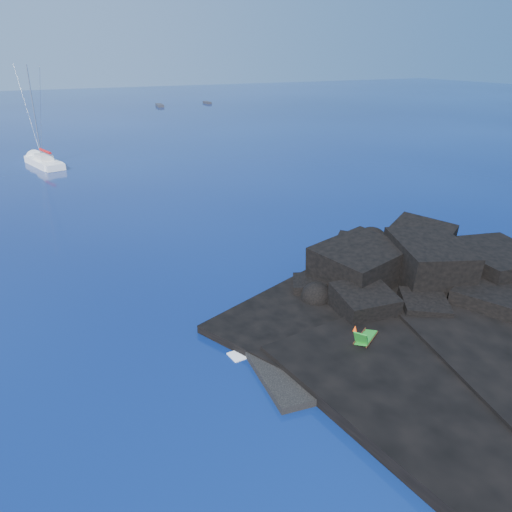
% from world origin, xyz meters
% --- Properties ---
extents(ground, '(400.00, 400.00, 0.00)m').
position_xyz_m(ground, '(0.00, 0.00, 0.00)').
color(ground, '#040D3A').
rests_on(ground, ground).
extents(headland, '(24.00, 24.00, 3.60)m').
position_xyz_m(headland, '(13.00, 3.00, 0.00)').
color(headland, black).
rests_on(headland, ground).
extents(beach, '(9.08, 6.86, 0.70)m').
position_xyz_m(beach, '(4.50, 0.50, 0.00)').
color(beach, black).
rests_on(beach, ground).
extents(surf_foam, '(10.00, 8.00, 0.06)m').
position_xyz_m(surf_foam, '(5.00, 5.00, 0.00)').
color(surf_foam, white).
rests_on(surf_foam, ground).
extents(sailboat, '(5.28, 12.18, 12.50)m').
position_xyz_m(sailboat, '(-4.28, 54.23, 0.00)').
color(sailboat, white).
rests_on(sailboat, ground).
extents(deck_chair, '(1.94, 1.63, 1.23)m').
position_xyz_m(deck_chair, '(6.11, 0.35, 0.97)').
color(deck_chair, '#1A7620').
rests_on(deck_chair, beach).
extents(towel, '(1.80, 0.97, 0.05)m').
position_xyz_m(towel, '(3.28, 0.69, 0.37)').
color(towel, beige).
rests_on(towel, beach).
extents(sunbather, '(1.68, 0.55, 0.22)m').
position_xyz_m(sunbather, '(3.28, 0.69, 0.51)').
color(sunbather, tan).
rests_on(sunbather, towel).
extents(marker_cone, '(0.42, 0.42, 0.62)m').
position_xyz_m(marker_cone, '(6.09, 1.22, 0.66)').
color(marker_cone, '#FB470D').
rests_on(marker_cone, beach).
extents(distant_boat_a, '(2.15, 5.14, 0.67)m').
position_xyz_m(distant_boat_a, '(30.58, 119.65, 0.00)').
color(distant_boat_a, '#28282D').
rests_on(distant_boat_a, ground).
extents(distant_boat_b, '(1.47, 4.23, 0.56)m').
position_xyz_m(distant_boat_b, '(45.06, 121.77, 0.00)').
color(distant_boat_b, '#27262B').
rests_on(distant_boat_b, ground).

